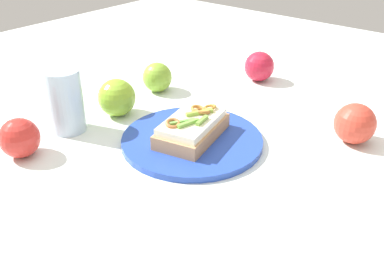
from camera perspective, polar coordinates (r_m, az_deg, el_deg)
name	(u,v)px	position (r m, az deg, el deg)	size (l,w,h in m)	color
ground_plane	(192,143)	(0.83, 0.00, -1.96)	(2.00, 2.00, 0.00)	silver
plate	(192,140)	(0.83, 0.00, -1.59)	(0.27, 0.27, 0.01)	#2648B3
sandwich	(192,128)	(0.82, 0.02, 0.06)	(0.17, 0.12, 0.05)	tan
apple_0	(20,138)	(0.83, -21.80, -1.22)	(0.07, 0.07, 0.07)	red
apple_1	(157,77)	(1.05, -4.60, 6.70)	(0.07, 0.07, 0.07)	#7FAE31
apple_2	(117,98)	(0.94, -9.90, 3.98)	(0.08, 0.08, 0.08)	#88B72E
apple_3	(259,66)	(1.12, 8.87, 8.03)	(0.08, 0.08, 0.08)	red
apple_4	(355,124)	(0.87, 20.69, 0.55)	(0.08, 0.08, 0.08)	#CC3E2E
drinking_glass	(65,101)	(0.88, -16.36, 3.45)	(0.07, 0.07, 0.13)	silver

